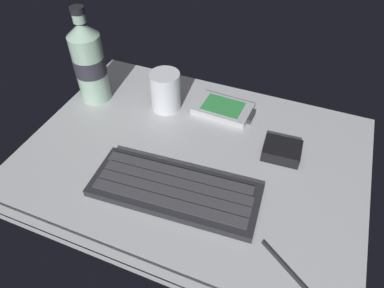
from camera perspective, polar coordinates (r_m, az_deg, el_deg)
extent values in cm
cube|color=#B7BABC|center=(68.05, 0.00, -2.39)|extent=(64.00, 48.00, 2.00)
cube|color=#B7BABC|center=(55.04, -9.63, -18.12)|extent=(64.00, 1.20, 0.80)
cube|color=#232328|center=(61.01, -2.79, -7.48)|extent=(29.65, 12.86, 1.40)
cube|color=#3D3D42|center=(62.29, -1.77, -4.73)|extent=(26.75, 3.73, 0.30)
cube|color=#3D3D42|center=(60.98, -2.46, -6.22)|extent=(26.75, 3.73, 0.30)
cube|color=#3D3D42|center=(59.72, -3.19, -7.77)|extent=(26.75, 3.73, 0.30)
cube|color=#3D3D42|center=(58.51, -3.95, -9.39)|extent=(26.75, 3.73, 0.30)
cube|color=#B7BABF|center=(76.83, 4.99, 5.71)|extent=(12.35, 8.16, 1.40)
cube|color=green|center=(76.37, 5.03, 6.15)|extent=(8.67, 6.32, 0.10)
cube|color=#333338|center=(75.53, 9.53, 4.38)|extent=(0.98, 3.83, 1.12)
cylinder|color=silver|center=(75.82, -4.31, 8.54)|extent=(6.40, 6.40, 8.50)
cylinder|color=brown|center=(76.41, -4.27, 7.94)|extent=(5.50, 5.50, 6.12)
cylinder|color=#9EC1A8|center=(79.77, -16.05, 11.67)|extent=(6.60, 6.60, 15.00)
cone|color=#9EC1A8|center=(75.55, -17.43, 17.30)|extent=(6.60, 6.60, 2.80)
cylinder|color=#9EC1A8|center=(74.59, -17.82, 18.85)|extent=(2.51, 2.51, 1.80)
cylinder|color=black|center=(73.99, -18.08, 19.88)|extent=(2.77, 2.77, 1.20)
cylinder|color=#2D2D38|center=(79.39, -16.16, 12.12)|extent=(6.73, 6.73, 3.80)
cube|color=black|center=(68.59, 14.29, -1.05)|extent=(7.31, 5.99, 2.40)
cylinder|color=#26262B|center=(55.78, 14.86, -18.38)|extent=(8.26, 5.91, 0.70)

